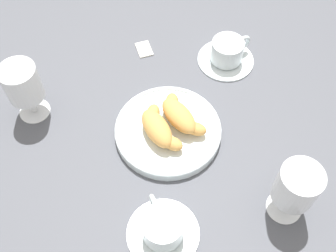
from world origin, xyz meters
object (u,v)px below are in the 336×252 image
croissant_small (180,116)px  juice_glass_right (296,187)px  coffee_cup_near (163,228)px  croissant_large (158,128)px  sugar_packet (144,49)px  juice_glass_left (23,85)px  coffee_cup_far (227,53)px  pastry_plate (168,130)px

croissant_small → juice_glass_right: bearing=2.6°
coffee_cup_near → croissant_large: bearing=138.7°
coffee_cup_near → sugar_packet: bearing=142.0°
croissant_small → juice_glass_left: bearing=-141.4°
croissant_small → sugar_packet: 0.25m
croissant_large → coffee_cup_far: size_ratio=0.97×
croissant_large → coffee_cup_far: bearing=100.3°
pastry_plate → coffee_cup_far: 0.25m
pastry_plate → coffee_cup_far: (-0.05, 0.25, 0.01)m
coffee_cup_far → sugar_packet: (-0.16, -0.12, -0.02)m
pastry_plate → sugar_packet: (-0.22, 0.13, -0.01)m
coffee_cup_far → sugar_packet: bearing=-144.1°
juice_glass_left → juice_glass_right: (0.52, 0.21, 0.00)m
croissant_small → sugar_packet: (-0.22, 0.10, -0.04)m
pastry_plate → sugar_packet: bearing=149.5°
coffee_cup_near → juice_glass_left: juice_glass_left is taller
juice_glass_right → croissant_small: bearing=-177.4°
croissant_small → sugar_packet: croissant_small is taller
pastry_plate → coffee_cup_near: coffee_cup_near is taller
juice_glass_left → sugar_packet: juice_glass_left is taller
pastry_plate → juice_glass_left: 0.31m
pastry_plate → croissant_small: bearing=80.5°
coffee_cup_far → juice_glass_left: 0.47m
juice_glass_left → juice_glass_right: bearing=22.3°
pastry_plate → juice_glass_right: size_ratio=1.62×
juice_glass_right → sugar_packet: juice_glass_right is taller
sugar_packet → croissant_small: bearing=2.5°
pastry_plate → juice_glass_right: 0.29m
pastry_plate → croissant_large: 0.04m
coffee_cup_near → pastry_plate: bearing=133.3°
coffee_cup_far → juice_glass_right: juice_glass_right is taller
croissant_small → croissant_large: bearing=-99.2°
coffee_cup_far → juice_glass_left: juice_glass_left is taller
croissant_small → coffee_cup_far: bearing=104.9°
coffee_cup_near → coffee_cup_far: size_ratio=1.00×
croissant_small → coffee_cup_near: bearing=-52.5°
croissant_small → coffee_cup_near: 0.24m
pastry_plate → juice_glass_left: bearing=-145.3°
juice_glass_right → sugar_packet: bearing=170.1°
croissant_small → coffee_cup_far: size_ratio=1.00×
pastry_plate → croissant_small: 0.04m
croissant_small → sugar_packet: size_ratio=2.71×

